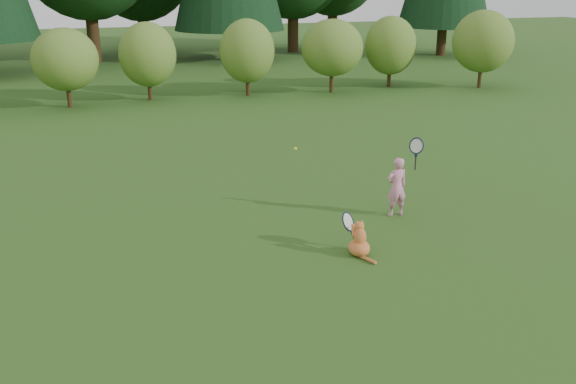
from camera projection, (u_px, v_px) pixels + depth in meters
name	position (u px, v px, depth m)	size (l,w,h in m)	color
ground	(293.00, 253.00, 9.68)	(100.00, 100.00, 0.00)	#254E16
shrub_row	(156.00, 61.00, 20.85)	(28.00, 3.00, 2.80)	#487725
child	(397.00, 186.00, 11.05)	(0.58, 0.34, 1.57)	pink
cat	(359.00, 237.00, 9.55)	(0.44, 0.83, 0.72)	#D75C29
tennis_ball	(295.00, 149.00, 11.22)	(0.06, 0.06, 0.06)	#C3E41A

